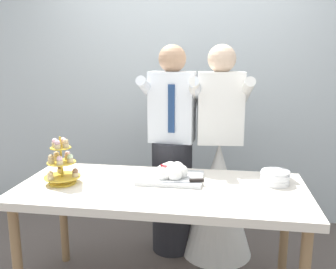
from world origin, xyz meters
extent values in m
cube|color=silver|center=(0.00, 1.38, 1.45)|extent=(5.20, 0.10, 2.90)
cube|color=silver|center=(0.00, 0.00, 0.75)|extent=(1.80, 0.80, 0.05)
cylinder|color=olive|center=(-0.82, -0.32, 0.36)|extent=(0.06, 0.06, 0.72)
cylinder|color=olive|center=(-0.82, 0.32, 0.36)|extent=(0.06, 0.06, 0.72)
cylinder|color=olive|center=(0.82, 0.32, 0.36)|extent=(0.06, 0.06, 0.72)
cylinder|color=gold|center=(-0.63, -0.05, 0.78)|extent=(0.17, 0.17, 0.01)
cylinder|color=gold|center=(-0.63, -0.05, 0.93)|extent=(0.01, 0.01, 0.31)
cylinder|color=gold|center=(-0.63, -0.05, 0.82)|extent=(0.23, 0.23, 0.01)
cylinder|color=#D1B784|center=(-0.54, -0.04, 0.84)|extent=(0.04, 0.04, 0.03)
sphere|color=brown|center=(-0.54, -0.04, 0.86)|extent=(0.04, 0.04, 0.04)
cylinder|color=#D1B784|center=(-0.68, 0.03, 0.84)|extent=(0.04, 0.04, 0.03)
sphere|color=brown|center=(-0.68, 0.03, 0.86)|extent=(0.04, 0.04, 0.04)
cylinder|color=#D1B784|center=(-0.67, -0.12, 0.84)|extent=(0.04, 0.04, 0.03)
sphere|color=#D6B27A|center=(-0.67, -0.12, 0.86)|extent=(0.04, 0.04, 0.04)
cylinder|color=gold|center=(-0.63, -0.05, 0.92)|extent=(0.18, 0.18, 0.01)
cylinder|color=#D1B784|center=(-0.57, -0.05, 0.93)|extent=(0.04, 0.04, 0.03)
sphere|color=beige|center=(-0.57, -0.05, 0.96)|extent=(0.04, 0.04, 0.04)
cylinder|color=#D1B784|center=(-0.62, 0.01, 0.93)|extent=(0.04, 0.04, 0.03)
sphere|color=#EAB7C6|center=(-0.62, 0.01, 0.96)|extent=(0.04, 0.04, 0.04)
cylinder|color=#D1B784|center=(-0.68, -0.01, 0.93)|extent=(0.04, 0.04, 0.03)
sphere|color=#D6B27A|center=(-0.68, -0.01, 0.96)|extent=(0.04, 0.04, 0.04)
cylinder|color=#D1B784|center=(-0.68, -0.08, 0.93)|extent=(0.04, 0.04, 0.03)
sphere|color=#D6B27A|center=(-0.68, -0.08, 0.96)|extent=(0.04, 0.04, 0.04)
cylinder|color=#D1B784|center=(-0.61, -0.10, 0.93)|extent=(0.04, 0.04, 0.03)
sphere|color=#EAB7C6|center=(-0.61, -0.10, 0.96)|extent=(0.04, 0.04, 0.04)
cylinder|color=gold|center=(-0.63, -0.05, 1.01)|extent=(0.13, 0.13, 0.01)
cylinder|color=#D1B784|center=(-0.59, -0.05, 1.03)|extent=(0.04, 0.04, 0.03)
sphere|color=#D6B27A|center=(-0.59, -0.05, 1.05)|extent=(0.04, 0.04, 0.04)
cylinder|color=#D1B784|center=(-0.63, -0.01, 1.03)|extent=(0.04, 0.04, 0.03)
sphere|color=#EAB7C6|center=(-0.63, -0.01, 1.05)|extent=(0.04, 0.04, 0.04)
cylinder|color=#D1B784|center=(-0.67, -0.04, 1.03)|extent=(0.04, 0.04, 0.03)
sphere|color=#EAB7C6|center=(-0.67, -0.04, 1.05)|extent=(0.04, 0.04, 0.04)
cylinder|color=#D1B784|center=(-0.63, -0.08, 1.03)|extent=(0.04, 0.04, 0.03)
sphere|color=#EAB7C6|center=(-0.63, -0.08, 1.05)|extent=(0.04, 0.04, 0.04)
cube|color=silver|center=(0.04, 0.13, 0.79)|extent=(0.42, 0.31, 0.02)
sphere|color=white|center=(0.11, 0.13, 0.83)|extent=(0.09, 0.09, 0.09)
sphere|color=white|center=(0.08, 0.19, 0.83)|extent=(0.10, 0.10, 0.10)
sphere|color=white|center=(0.00, 0.20, 0.83)|extent=(0.08, 0.08, 0.08)
sphere|color=white|center=(-0.01, 0.13, 0.83)|extent=(0.09, 0.09, 0.09)
sphere|color=white|center=(0.01, 0.07, 0.83)|extent=(0.09, 0.09, 0.09)
sphere|color=white|center=(0.07, 0.07, 0.83)|extent=(0.10, 0.10, 0.10)
sphere|color=white|center=(0.04, 0.13, 0.84)|extent=(0.11, 0.11, 0.11)
sphere|color=#DB474C|center=(0.03, 0.12, 0.88)|extent=(0.02, 0.02, 0.02)
sphere|color=#B21923|center=(-0.01, 0.09, 0.88)|extent=(0.02, 0.02, 0.02)
sphere|color=#DB474C|center=(0.00, 0.10, 0.88)|extent=(0.02, 0.02, 0.02)
sphere|color=#B21923|center=(0.05, 0.13, 0.88)|extent=(0.02, 0.02, 0.02)
sphere|color=#B21923|center=(0.04, 0.13, 0.88)|extent=(0.02, 0.02, 0.02)
sphere|color=#DB474C|center=(0.02, 0.07, 0.88)|extent=(0.02, 0.02, 0.02)
cube|color=silver|center=(0.07, 0.02, 0.80)|extent=(0.23, 0.07, 0.00)
cube|color=black|center=(0.22, 0.05, 0.81)|extent=(0.09, 0.04, 0.02)
cylinder|color=white|center=(0.71, 0.15, 0.78)|extent=(0.18, 0.18, 0.01)
cylinder|color=white|center=(0.71, 0.15, 0.79)|extent=(0.18, 0.18, 0.01)
cylinder|color=white|center=(0.71, 0.15, 0.80)|extent=(0.18, 0.18, 0.01)
cylinder|color=white|center=(0.70, 0.15, 0.81)|extent=(0.18, 0.18, 0.01)
cylinder|color=white|center=(0.71, 0.15, 0.82)|extent=(0.18, 0.18, 0.01)
cylinder|color=white|center=(0.71, 0.15, 0.84)|extent=(0.18, 0.18, 0.01)
cylinder|color=white|center=(0.70, 0.15, 0.85)|extent=(0.18, 0.18, 0.01)
cylinder|color=white|center=(0.71, 0.15, 0.86)|extent=(0.18, 0.18, 0.01)
cylinder|color=#232328|center=(-0.02, 0.63, 0.46)|extent=(0.32, 0.32, 0.92)
cube|color=white|center=(-0.02, 0.63, 1.19)|extent=(0.36, 0.23, 0.54)
sphere|color=tan|center=(-0.02, 0.63, 1.55)|extent=(0.21, 0.21, 0.21)
cylinder|color=white|center=(-0.20, 0.64, 1.30)|extent=(0.12, 0.49, 0.28)
cylinder|color=white|center=(0.18, 0.61, 1.30)|extent=(0.12, 0.49, 0.28)
cube|color=navy|center=(-0.01, 0.52, 1.19)|extent=(0.05, 0.02, 0.36)
cone|color=white|center=(0.35, 0.63, 0.46)|extent=(0.56, 0.56, 0.92)
cube|color=white|center=(0.35, 0.63, 1.19)|extent=(0.36, 0.23, 0.54)
sphere|color=beige|center=(0.35, 0.63, 1.55)|extent=(0.21, 0.21, 0.21)
cylinder|color=white|center=(0.15, 0.61, 1.30)|extent=(0.12, 0.49, 0.28)
cylinder|color=white|center=(0.52, 0.65, 1.30)|extent=(0.12, 0.49, 0.28)
camera|label=1|loc=(0.38, -2.13, 1.57)|focal=39.00mm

